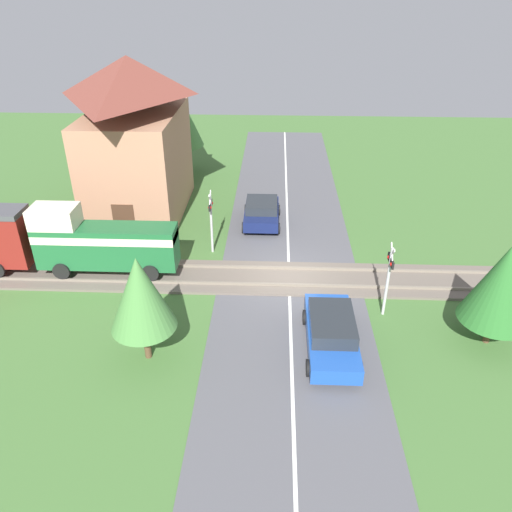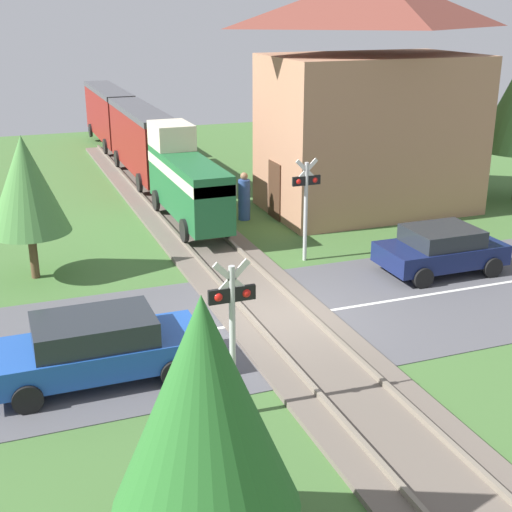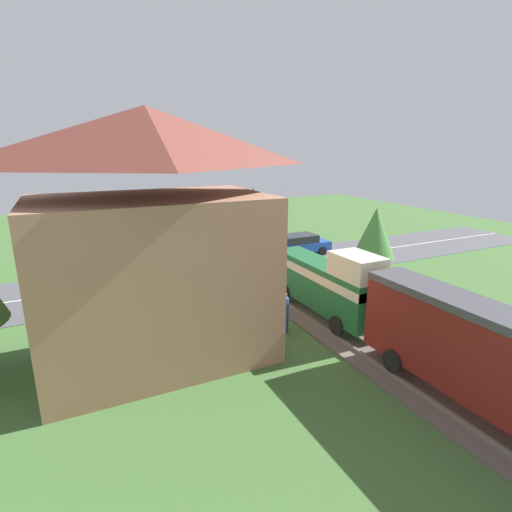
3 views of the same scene
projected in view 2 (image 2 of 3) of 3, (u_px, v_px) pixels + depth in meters
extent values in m
plane|color=#426B33|center=(277.00, 320.00, 17.93)|extent=(60.00, 60.00, 0.00)
cube|color=#515156|center=(277.00, 319.00, 17.93)|extent=(48.00, 6.40, 0.02)
cube|color=silver|center=(277.00, 319.00, 17.93)|extent=(48.00, 0.12, 0.00)
cube|color=#665B51|center=(277.00, 317.00, 17.91)|extent=(2.80, 48.00, 0.12)
cube|color=slate|center=(250.00, 317.00, 17.63)|extent=(0.10, 48.00, 0.12)
cube|color=slate|center=(303.00, 309.00, 18.11)|extent=(0.10, 48.00, 0.12)
cube|color=#1E6033|center=(188.00, 186.00, 24.60)|extent=(1.35, 6.24, 1.90)
cube|color=beige|center=(188.00, 171.00, 24.42)|extent=(1.37, 6.24, 0.36)
cube|color=beige|center=(171.00, 135.00, 26.00)|extent=(1.35, 2.00, 0.90)
cylinder|color=black|center=(184.00, 230.00, 22.92)|extent=(0.14, 0.76, 0.76)
cylinder|color=black|center=(227.00, 226.00, 23.40)|extent=(0.14, 0.76, 0.76)
cylinder|color=black|center=(156.00, 200.00, 26.44)|extent=(0.14, 0.76, 0.76)
cylinder|color=black|center=(193.00, 197.00, 26.92)|extent=(0.14, 0.76, 0.76)
cube|color=maroon|center=(142.00, 141.00, 31.14)|extent=(1.35, 7.99, 2.40)
cube|color=#47474C|center=(140.00, 111.00, 30.70)|extent=(1.41, 7.99, 0.24)
cylinder|color=black|center=(139.00, 183.00, 29.05)|extent=(0.14, 0.76, 0.76)
cylinder|color=black|center=(174.00, 180.00, 29.53)|extent=(0.14, 0.76, 0.76)
cylinder|color=black|center=(117.00, 159.00, 33.56)|extent=(0.14, 0.76, 0.76)
cylinder|color=black|center=(147.00, 156.00, 34.03)|extent=(0.14, 0.76, 0.76)
cube|color=maroon|center=(109.00, 115.00, 38.54)|extent=(1.35, 7.99, 2.40)
cube|color=#47474C|center=(107.00, 90.00, 38.09)|extent=(1.41, 7.99, 0.24)
cylinder|color=black|center=(105.00, 146.00, 36.44)|extent=(0.14, 0.76, 0.76)
cylinder|color=black|center=(133.00, 144.00, 36.92)|extent=(0.14, 0.76, 0.76)
cylinder|color=black|center=(90.00, 131.00, 40.95)|extent=(0.14, 0.76, 0.76)
cylinder|color=black|center=(115.00, 129.00, 41.43)|extent=(0.14, 0.76, 0.76)
cube|color=#1E4CA8|center=(96.00, 354.00, 14.90)|extent=(4.49, 1.74, 0.60)
cube|color=#23282D|center=(94.00, 329.00, 14.71)|extent=(2.47, 1.60, 0.53)
cylinder|color=black|center=(155.00, 338.00, 16.25)|extent=(0.60, 0.18, 0.60)
cylinder|color=black|center=(175.00, 373.00, 14.72)|extent=(0.60, 0.18, 0.60)
cylinder|color=black|center=(22.00, 360.00, 15.28)|extent=(0.60, 0.18, 0.60)
cylinder|color=black|center=(28.00, 399.00, 13.75)|extent=(0.60, 0.18, 0.60)
cube|color=#141E4C|center=(440.00, 253.00, 20.92)|extent=(3.61, 1.84, 0.58)
cube|color=#23282D|center=(442.00, 236.00, 20.75)|extent=(1.99, 1.69, 0.48)
cylinder|color=black|center=(423.00, 278.00, 19.82)|extent=(0.60, 0.18, 0.60)
cylinder|color=black|center=(389.00, 257.00, 21.44)|extent=(0.60, 0.18, 0.60)
cylinder|color=black|center=(493.00, 268.00, 20.60)|extent=(0.60, 0.18, 0.60)
cylinder|color=black|center=(454.00, 248.00, 22.22)|extent=(0.60, 0.18, 0.60)
cylinder|color=#B7B7B7|center=(233.00, 343.00, 13.26)|extent=(0.12, 0.12, 3.08)
cube|color=black|center=(232.00, 295.00, 12.93)|extent=(0.90, 0.08, 0.28)
sphere|color=red|center=(218.00, 297.00, 12.84)|extent=(0.18, 0.18, 0.18)
sphere|color=red|center=(246.00, 293.00, 13.02)|extent=(0.18, 0.18, 0.18)
cube|color=silver|center=(232.00, 279.00, 12.82)|extent=(0.72, 0.04, 0.72)
cube|color=silver|center=(232.00, 279.00, 12.82)|extent=(0.72, 0.04, 0.72)
cylinder|color=#B7B7B7|center=(306.00, 212.00, 21.58)|extent=(0.12, 0.12, 3.08)
cube|color=black|center=(306.00, 181.00, 21.25)|extent=(0.90, 0.08, 0.28)
sphere|color=red|center=(315.00, 180.00, 21.34)|extent=(0.18, 0.18, 0.18)
sphere|color=red|center=(298.00, 181.00, 21.16)|extent=(0.18, 0.18, 0.18)
cube|color=silver|center=(307.00, 171.00, 21.15)|extent=(0.72, 0.04, 0.72)
cube|color=silver|center=(307.00, 171.00, 21.15)|extent=(0.72, 0.04, 0.72)
cube|color=#AD7A5B|center=(369.00, 134.00, 26.71)|extent=(7.61, 4.71, 5.78)
pyramid|color=brown|center=(377.00, 0.00, 25.12)|extent=(8.22, 5.09, 1.86)
cube|color=#472D1E|center=(275.00, 191.00, 26.05)|extent=(0.06, 1.10, 2.10)
cylinder|color=#2D4C8E|center=(244.00, 200.00, 26.02)|extent=(0.44, 0.44, 1.49)
sphere|color=#936B4C|center=(244.00, 176.00, 25.73)|extent=(0.27, 0.27, 0.27)
cylinder|color=brown|center=(34.00, 255.00, 20.47)|extent=(0.24, 0.24, 1.39)
cone|color=#477F3D|center=(26.00, 185.00, 19.78)|extent=(2.30, 2.30, 2.76)
cone|color=#286628|center=(204.00, 405.00, 9.19)|extent=(2.58, 2.58, 3.09)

